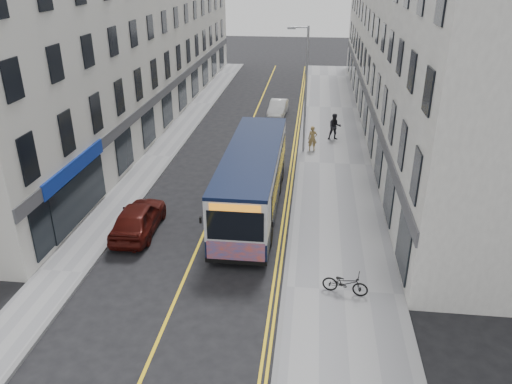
% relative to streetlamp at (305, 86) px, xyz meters
% --- Properties ---
extents(ground, '(140.00, 140.00, 0.00)m').
position_rel_streetlamp_xyz_m(ground, '(-4.17, -14.00, -4.38)').
color(ground, black).
rests_on(ground, ground).
extents(pavement_east, '(4.50, 64.00, 0.12)m').
position_rel_streetlamp_xyz_m(pavement_east, '(2.08, -2.00, -4.32)').
color(pavement_east, gray).
rests_on(pavement_east, ground).
extents(pavement_west, '(2.00, 64.00, 0.12)m').
position_rel_streetlamp_xyz_m(pavement_west, '(-9.17, -2.00, -4.32)').
color(pavement_west, gray).
rests_on(pavement_west, ground).
extents(kerb_east, '(0.18, 64.00, 0.13)m').
position_rel_streetlamp_xyz_m(kerb_east, '(-0.17, -2.00, -4.32)').
color(kerb_east, slate).
rests_on(kerb_east, ground).
extents(kerb_west, '(0.18, 64.00, 0.13)m').
position_rel_streetlamp_xyz_m(kerb_west, '(-8.17, -2.00, -4.32)').
color(kerb_west, slate).
rests_on(kerb_west, ground).
extents(road_centre_line, '(0.12, 64.00, 0.01)m').
position_rel_streetlamp_xyz_m(road_centre_line, '(-4.17, -2.00, -4.38)').
color(road_centre_line, yellow).
rests_on(road_centre_line, ground).
extents(road_dbl_yellow_inner, '(0.10, 64.00, 0.01)m').
position_rel_streetlamp_xyz_m(road_dbl_yellow_inner, '(-0.62, -2.00, -4.38)').
color(road_dbl_yellow_inner, yellow).
rests_on(road_dbl_yellow_inner, ground).
extents(road_dbl_yellow_outer, '(0.10, 64.00, 0.01)m').
position_rel_streetlamp_xyz_m(road_dbl_yellow_outer, '(-0.42, -2.00, -4.38)').
color(road_dbl_yellow_outer, yellow).
rests_on(road_dbl_yellow_outer, ground).
extents(terrace_east, '(6.00, 46.00, 13.00)m').
position_rel_streetlamp_xyz_m(terrace_east, '(7.33, 7.00, 2.12)').
color(terrace_east, white).
rests_on(terrace_east, ground).
extents(terrace_west, '(6.00, 46.00, 13.00)m').
position_rel_streetlamp_xyz_m(terrace_west, '(-13.17, 7.00, 2.12)').
color(terrace_west, silver).
rests_on(terrace_west, ground).
extents(streetlamp, '(1.32, 0.18, 8.00)m').
position_rel_streetlamp_xyz_m(streetlamp, '(0.00, 0.00, 0.00)').
color(streetlamp, '#919299').
rests_on(streetlamp, ground).
extents(city_bus, '(2.59, 11.10, 3.22)m').
position_rel_streetlamp_xyz_m(city_bus, '(-2.21, -8.66, -2.62)').
color(city_bus, black).
rests_on(city_bus, ground).
extents(bicycle, '(1.79, 0.92, 0.90)m').
position_rel_streetlamp_xyz_m(bicycle, '(2.09, -15.39, -3.81)').
color(bicycle, black).
rests_on(bicycle, pavement_east).
extents(pedestrian_near, '(0.63, 0.45, 1.63)m').
position_rel_streetlamp_xyz_m(pedestrian_near, '(0.65, 0.19, -3.45)').
color(pedestrian_near, olive).
rests_on(pedestrian_near, pavement_east).
extents(pedestrian_far, '(0.97, 0.80, 1.83)m').
position_rel_streetlamp_xyz_m(pedestrian_far, '(2.14, 2.61, -3.34)').
color(pedestrian_far, black).
rests_on(pedestrian_far, pavement_east).
extents(car_white, '(1.52, 3.80, 1.23)m').
position_rel_streetlamp_xyz_m(car_white, '(-2.26, 8.58, -3.77)').
color(car_white, white).
rests_on(car_white, ground).
extents(car_maroon, '(1.84, 4.36, 1.47)m').
position_rel_streetlamp_xyz_m(car_maroon, '(-7.16, -11.57, -3.65)').
color(car_maroon, '#440F0B').
rests_on(car_maroon, ground).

